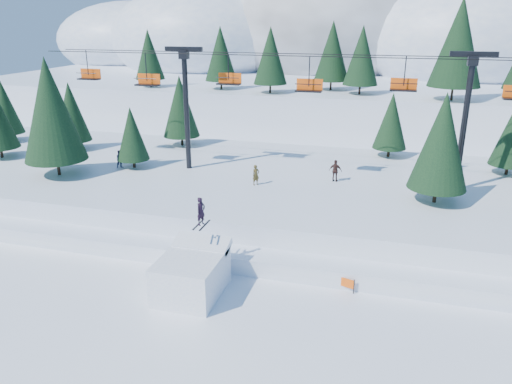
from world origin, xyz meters
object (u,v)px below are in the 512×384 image
(chairlift, at_px, (303,94))
(banner_far, at_px, (446,289))
(jump_kicker, at_px, (192,273))
(banner_near, at_px, (332,279))

(chairlift, xyz_separation_m, banner_far, (10.77, -12.26, -8.78))
(banner_far, bearing_deg, jump_kicker, -166.24)
(chairlift, xyz_separation_m, banner_near, (4.38, -12.84, -8.78))
(banner_far, bearing_deg, chairlift, 131.29)
(jump_kicker, xyz_separation_m, chairlift, (3.24, 15.69, 8.07))
(jump_kicker, distance_m, chairlift, 17.94)
(banner_near, xyz_separation_m, banner_far, (6.39, 0.58, 0.00))
(banner_near, relative_size, banner_far, 0.96)
(jump_kicker, distance_m, banner_far, 14.43)
(jump_kicker, bearing_deg, banner_far, 13.76)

